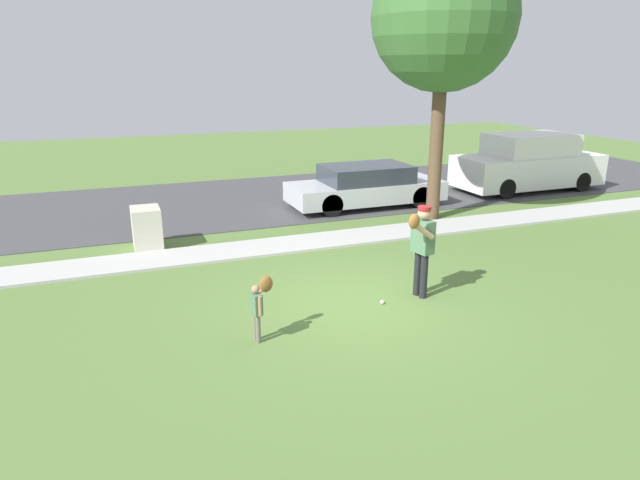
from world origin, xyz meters
name	(u,v)px	position (x,y,z in m)	size (l,w,h in m)	color
ground_plane	(294,246)	(0.00, 3.50, 0.00)	(48.00, 48.00, 0.00)	#567538
sidewalk_strip	(293,244)	(0.00, 3.60, 0.03)	(36.00, 1.20, 0.06)	#B2B2AD
road_surface	(243,200)	(0.00, 8.60, 0.01)	(36.00, 6.80, 0.02)	#424244
person_adult	(421,242)	(1.16, -0.15, 1.06)	(0.66, 0.72, 1.69)	black
person_child	(260,301)	(-1.96, -0.71, 0.64)	(0.42, 0.43, 0.97)	#6B6656
baseball	(382,302)	(0.39, -0.20, 0.04)	(0.07, 0.07, 0.07)	white
utility_cabinet	(147,228)	(-3.19, 4.59, 0.48)	(0.63, 0.80, 0.96)	beige
street_tree_near	(444,18)	(4.38, 4.54, 5.17)	(3.69, 3.69, 7.05)	brown
parked_sedan_silver	(366,186)	(3.25, 6.46, 0.62)	(4.60, 1.80, 1.23)	silver
parked_van_white	(528,164)	(9.35, 6.60, 0.90)	(5.00, 1.95, 1.88)	silver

